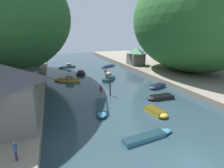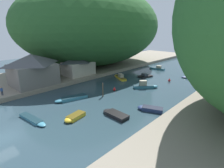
% 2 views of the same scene
% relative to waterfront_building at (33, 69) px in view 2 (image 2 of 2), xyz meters
% --- Properties ---
extents(water_surface, '(130.00, 130.00, 0.00)m').
position_rel_waterfront_building_xyz_m(water_surface, '(16.63, 18.60, -4.59)').
color(water_surface, '#283D47').
rests_on(water_surface, ground).
extents(left_bank, '(22.00, 120.00, 0.95)m').
position_rel_waterfront_building_xyz_m(left_bank, '(-6.82, 18.60, -4.12)').
color(left_bank, gray).
rests_on(left_bank, ground).
extents(hillside_left, '(38.28, 53.59, 26.42)m').
position_rel_waterfront_building_xyz_m(hillside_left, '(-7.92, 25.78, 9.57)').
color(hillside_left, '#285628').
rests_on(hillside_left, left_bank).
extents(waterfront_building, '(8.65, 9.73, 7.04)m').
position_rel_waterfront_building_xyz_m(waterfront_building, '(0.00, 0.00, 0.00)').
color(waterfront_building, slate).
rests_on(waterfront_building, left_bank).
extents(boathouse_shed, '(6.03, 8.51, 5.55)m').
position_rel_waterfront_building_xyz_m(boathouse_shed, '(0.15, 12.52, -0.77)').
color(boathouse_shed, '#B2A899').
rests_on(boathouse_shed, left_bank).
extents(boat_far_upstream, '(4.85, 5.14, 1.88)m').
position_rel_waterfront_building_xyz_m(boat_far_upstream, '(18.89, 17.90, -4.04)').
color(boat_far_upstream, teal).
rests_on(boat_far_upstream, water_surface).
extents(boat_navy_launch, '(5.86, 4.74, 0.50)m').
position_rel_waterfront_building_xyz_m(boat_navy_launch, '(23.53, 34.42, -4.35)').
color(boat_navy_launch, navy).
rests_on(boat_navy_launch, water_surface).
extents(boat_near_quay, '(3.27, 5.10, 1.14)m').
position_rel_waterfront_building_xyz_m(boat_near_quay, '(13.39, 26.59, -4.25)').
color(boat_near_quay, black).
rests_on(boat_near_quay, water_surface).
extents(boat_small_dinghy, '(4.74, 1.92, 0.60)m').
position_rel_waterfront_building_xyz_m(boat_small_dinghy, '(22.81, 2.78, -4.30)').
color(boat_small_dinghy, black).
rests_on(boat_small_dinghy, water_surface).
extents(boat_open_rowboat, '(2.10, 3.85, 0.65)m').
position_rel_waterfront_building_xyz_m(boat_open_rowboat, '(19.08, -2.33, -4.28)').
color(boat_open_rowboat, gold).
rests_on(boat_open_rowboat, water_surface).
extents(boat_red_skiff, '(6.26, 1.79, 0.43)m').
position_rel_waterfront_building_xyz_m(boat_red_skiff, '(15.22, -6.91, -4.38)').
color(boat_red_skiff, teal).
rests_on(boat_red_skiff, water_surface).
extents(boat_cabin_cruiser, '(5.57, 2.25, 1.38)m').
position_rel_waterfront_building_xyz_m(boat_cabin_cruiser, '(10.57, 37.67, -4.18)').
color(boat_cabin_cruiser, teal).
rests_on(boat_cabin_cruiser, water_surface).
extents(boat_far_right_bank, '(4.50, 3.04, 0.68)m').
position_rel_waterfront_building_xyz_m(boat_far_right_bank, '(25.88, 8.26, -4.26)').
color(boat_far_right_bank, navy).
rests_on(boat_far_right_bank, water_surface).
extents(boat_mid_channel, '(6.33, 4.01, 1.47)m').
position_rel_waterfront_building_xyz_m(boat_mid_channel, '(8.91, 20.08, -4.15)').
color(boat_mid_channel, gold).
rests_on(boat_mid_channel, water_surface).
extents(boat_moored_right, '(3.04, 6.62, 0.64)m').
position_rel_waterfront_building_xyz_m(boat_moored_right, '(12.20, 1.59, -4.28)').
color(boat_moored_right, teal).
rests_on(boat_moored_right, water_surface).
extents(mooring_post_middle, '(0.26, 0.26, 2.95)m').
position_rel_waterfront_building_xyz_m(mooring_post_middle, '(15.46, 7.29, -3.11)').
color(mooring_post_middle, '#4C3D2D').
rests_on(mooring_post_middle, water_surface).
extents(channel_buoy_near, '(0.64, 0.64, 0.96)m').
position_rel_waterfront_building_xyz_m(channel_buoy_near, '(14.86, 11.45, -4.22)').
color(channel_buoy_near, red).
rests_on(channel_buoy_near, water_surface).
extents(channel_buoy_far, '(0.64, 0.64, 0.96)m').
position_rel_waterfront_building_xyz_m(channel_buoy_far, '(20.49, 26.70, -4.22)').
color(channel_buoy_far, red).
rests_on(channel_buoy_far, water_surface).
extents(person_on_quay, '(0.23, 0.39, 1.69)m').
position_rel_waterfront_building_xyz_m(person_on_quay, '(2.54, -7.41, -2.67)').
color(person_on_quay, '#282D3D').
rests_on(person_on_quay, left_bank).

